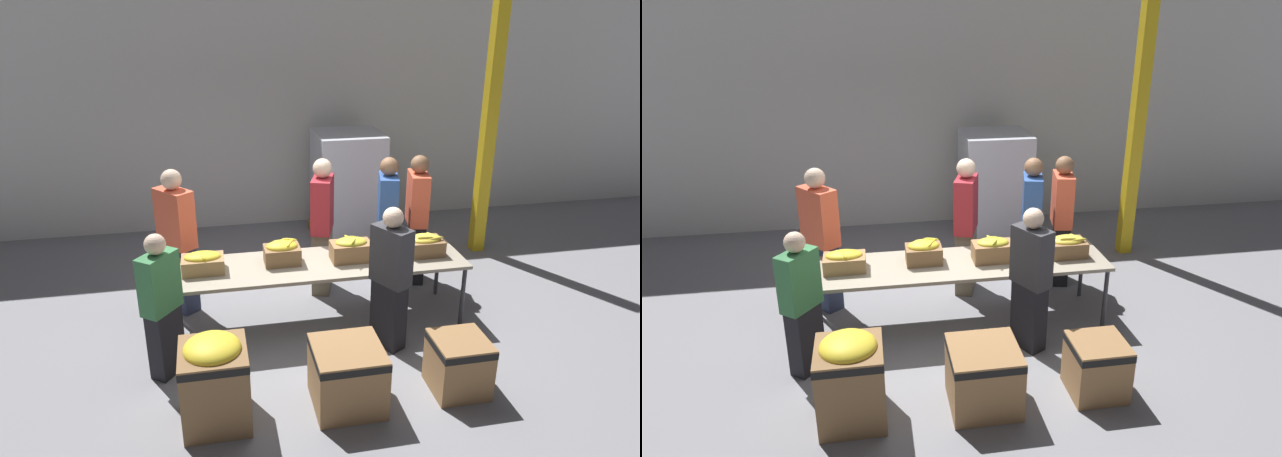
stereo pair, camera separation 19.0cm
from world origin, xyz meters
TOP-DOWN VIEW (x-y plane):
  - ground_plane at (0.00, 0.00)m, footprint 30.00×30.00m
  - wall_back at (0.00, 3.39)m, footprint 16.00×0.08m
  - sorting_table at (0.00, 0.00)m, footprint 3.37×0.88m
  - banana_box_0 at (-1.26, 0.02)m, footprint 0.46×0.31m
  - banana_box_1 at (-0.39, 0.07)m, footprint 0.40×0.29m
  - banana_box_2 at (0.39, -0.00)m, footprint 0.46×0.33m
  - banana_box_3 at (1.27, -0.01)m, footprint 0.41×0.31m
  - volunteer_0 at (-1.55, 0.64)m, footprint 0.48×0.52m
  - volunteer_1 at (0.65, -0.62)m, footprint 0.39×0.48m
  - volunteer_2 at (1.48, 0.84)m, footprint 0.31×0.50m
  - volunteer_3 at (-1.67, -0.67)m, footprint 0.41×0.45m
  - volunteer_4 at (0.22, 0.79)m, footprint 0.38×0.52m
  - volunteer_5 at (1.07, 0.80)m, footprint 0.34×0.50m
  - donation_bin_0 at (-1.21, -1.50)m, footprint 0.59×0.59m
  - donation_bin_1 at (-0.02, -1.50)m, footprint 0.64×0.64m
  - donation_bin_2 at (1.08, -1.50)m, footprint 0.52×0.52m
  - support_pillar at (2.78, 1.61)m, footprint 0.18×0.18m
  - pallet_stack_0 at (0.97, 2.51)m, footprint 1.08×1.08m

SIDE VIEW (x-z plane):
  - ground_plane at x=0.00m, z-range 0.00..0.00m
  - donation_bin_2 at x=1.08m, z-range 0.03..0.58m
  - donation_bin_1 at x=-0.02m, z-range 0.03..0.63m
  - donation_bin_0 at x=-1.21m, z-range 0.03..0.88m
  - sorting_table at x=0.00m, z-range 0.34..1.11m
  - volunteer_3 at x=-1.67m, z-range 0.00..1.51m
  - volunteer_1 at x=0.65m, z-range 0.00..1.59m
  - pallet_stack_0 at x=0.97m, z-range -0.01..1.67m
  - volunteer_2 at x=1.48m, z-range -0.01..1.72m
  - volunteer_5 at x=1.07m, z-range -0.01..1.72m
  - volunteer_4 at x=0.22m, z-range -0.01..1.75m
  - volunteer_0 at x=-1.55m, z-range -0.01..1.76m
  - banana_box_0 at x=-1.26m, z-range 0.76..0.99m
  - banana_box_3 at x=1.27m, z-range 0.76..1.01m
  - banana_box_1 at x=-0.39m, z-range 0.77..1.03m
  - banana_box_2 at x=0.39m, z-range 0.76..1.04m
  - wall_back at x=0.00m, z-range 0.00..4.00m
  - support_pillar at x=2.78m, z-range 0.00..4.00m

